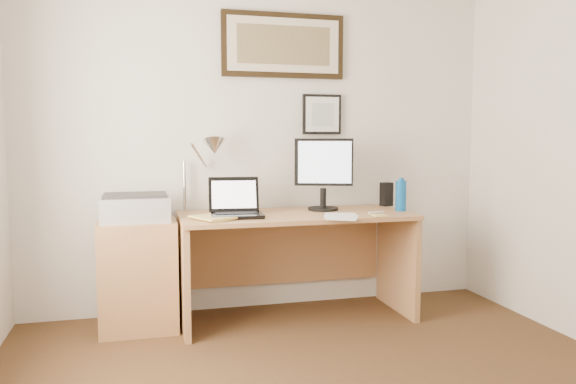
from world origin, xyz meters
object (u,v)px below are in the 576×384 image
object	(u,v)px
desk	(293,244)
lcd_monitor	(324,170)
printer	(136,208)
book	(199,219)
water_bottle	(401,196)
side_cabinet	(138,275)
laptop	(236,208)

from	to	relation	value
desk	lcd_monitor	xyz separation A→B (m)	(0.24, 0.02, 0.53)
lcd_monitor	printer	distance (m)	1.33
book	lcd_monitor	xyz separation A→B (m)	(0.93, 0.29, 0.28)
desk	water_bottle	bearing A→B (deg)	-10.65
side_cabinet	laptop	distance (m)	0.79
side_cabinet	laptop	xyz separation A→B (m)	(0.64, -0.09, 0.44)
book	desk	xyz separation A→B (m)	(0.69, 0.27, -0.25)
printer	side_cabinet	bearing A→B (deg)	-55.43
water_bottle	printer	distance (m)	1.85
side_cabinet	water_bottle	xyz separation A→B (m)	(1.84, -0.11, 0.49)
side_cabinet	printer	world-z (taller)	printer
book	desk	size ratio (longest dim) A/B	0.17
laptop	printer	xyz separation A→B (m)	(-0.65, 0.10, 0.01)
lcd_monitor	water_bottle	bearing A→B (deg)	-17.32
book	desk	world-z (taller)	book
desk	lcd_monitor	world-z (taller)	lcd_monitor
laptop	printer	size ratio (longest dim) A/B	0.82
desk	laptop	xyz separation A→B (m)	(-0.43, -0.13, 0.29)
book	laptop	size ratio (longest dim) A/B	0.77
laptop	lcd_monitor	xyz separation A→B (m)	(0.67, 0.15, 0.23)
water_bottle	printer	world-z (taller)	water_bottle
water_bottle	printer	xyz separation A→B (m)	(-1.85, 0.12, -0.04)
lcd_monitor	desk	bearing A→B (deg)	-174.99
side_cabinet	book	bearing A→B (deg)	-31.85
water_bottle	book	distance (m)	1.46
desk	printer	distance (m)	1.12
desk	lcd_monitor	distance (m)	0.58
water_bottle	laptop	bearing A→B (deg)	179.09
desk	book	bearing A→B (deg)	-158.35
desk	printer	xyz separation A→B (m)	(-1.08, -0.03, 0.30)
laptop	printer	world-z (taller)	laptop
water_bottle	book	xyz separation A→B (m)	(-1.46, -0.13, -0.10)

